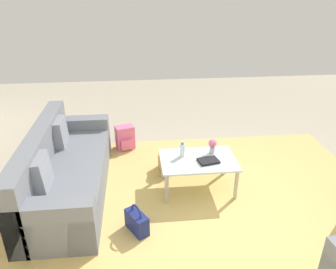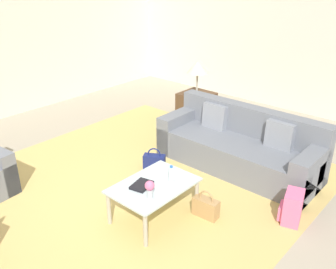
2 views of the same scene
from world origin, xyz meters
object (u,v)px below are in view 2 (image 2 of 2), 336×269
Objects in this scene: coffee_table at (154,189)px; handbag_tan at (206,207)px; side_table at (196,107)px; water_bottle at (171,174)px; coffee_table_book at (142,185)px; handbag_navy at (154,162)px; flower_vase at (150,188)px; couch at (241,147)px; backpack_pink at (292,208)px; table_lamp at (198,68)px.

coffee_table reaches higher than handbag_tan.
side_table is at bearing 39.52° from handbag_tan.
coffee_table is 0.27m from water_bottle.
handbag_navy is (0.96, 0.70, -0.34)m from coffee_table_book.
coffee_table_book is at bearing 146.31° from coffee_table.
handbag_tan is at bearing -48.72° from coffee_table.
handbag_navy is at bearing 54.16° from water_bottle.
water_bottle is at bearing 6.79° from flower_vase.
flower_vase is (-0.10, -0.23, 0.11)m from coffee_table_book.
coffee_table is at bearing 153.43° from water_bottle.
side_table is at bearing 28.18° from coffee_table.
flower_vase is (-0.42, -0.05, 0.03)m from water_bottle.
couch is 11.88× the size of flower_vase.
water_bottle is at bearing 119.88° from handbag_tan.
handbag_navy is 0.89× the size of backpack_pink.
flower_vase is 0.33× the size of table_lamp.
side_table is at bearing 20.06° from handbag_navy.
coffee_table is 3.25m from table_lamp.
flower_vase is 3.48m from table_lamp.
flower_vase reaches higher than backpack_pink.
coffee_table is 0.68m from handbag_tan.
water_bottle is at bearing -148.39° from table_lamp.
coffee_table is 2.80× the size of handbag_navy.
coffee_table is at bearing 127.70° from backpack_pink.
coffee_table_book is (-1.91, 0.18, 0.16)m from couch.
coffee_table_book is at bearing 150.64° from water_bottle.
coffee_table_book is 0.72× the size of handbag_navy.
flower_vase reaches higher than coffee_table.
coffee_table is 4.88× the size of flower_vase.
backpack_pink is at bearing -85.62° from handbag_navy.
flower_vase is at bearing -138.58° from handbag_navy.
couch reaches higher than coffee_table_book.
side_table is at bearing 28.65° from flower_vase.
couch is at bearing -42.72° from handbag_navy.
backpack_pink is (-1.80, -2.79, -0.87)m from table_lamp.
backpack_pink is (-1.80, -2.79, -0.09)m from side_table.
handbag_navy is at bearing -159.94° from table_lamp.
coffee_table_book is 3.30m from table_lamp.
table_lamp reaches higher than handbag_navy.
coffee_table is 1.61× the size of table_lamp.
handbag_navy is at bearing 71.24° from handbag_tan.
handbag_tan is at bearing -140.48° from table_lamp.
coffee_table_book is 1.24m from handbag_navy.
handbag_navy is at bearing -159.94° from side_table.
water_bottle is 0.35× the size of side_table.
coffee_table_book reaches higher than handbag_navy.
couch is 2.43× the size of coffee_table.
table_lamp is at bearing 20.06° from handbag_navy.
table_lamp is at bearing 28.18° from coffee_table.
coffee_table_book is 0.41× the size of table_lamp.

